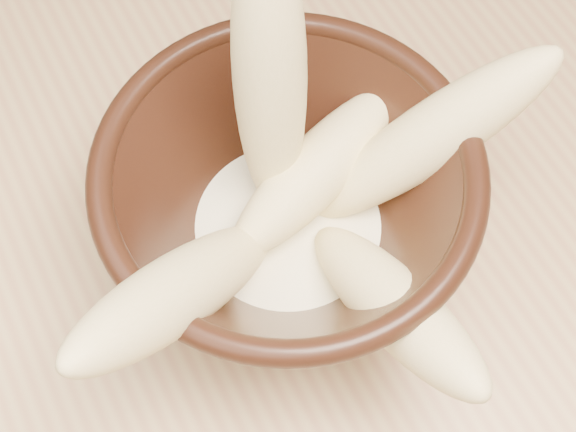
# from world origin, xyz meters

# --- Properties ---
(table) EXTENTS (1.20, 0.80, 0.75)m
(table) POSITION_xyz_m (0.00, 0.00, 0.67)
(table) COLOR tan
(table) RESTS_ON ground
(bowl) EXTENTS (0.22, 0.22, 0.12)m
(bowl) POSITION_xyz_m (-0.23, 0.02, 0.82)
(bowl) COLOR black
(bowl) RESTS_ON table
(milk_puddle) EXTENTS (0.13, 0.13, 0.02)m
(milk_puddle) POSITION_xyz_m (-0.23, 0.02, 0.79)
(milk_puddle) COLOR #FDF4CB
(milk_puddle) RESTS_ON bowl
(banana_upright) EXTENTS (0.07, 0.10, 0.20)m
(banana_upright) POSITION_xyz_m (-0.22, 0.06, 0.89)
(banana_upright) COLOR #E3D186
(banana_upright) RESTS_ON bowl
(banana_left) EXTENTS (0.17, 0.12, 0.15)m
(banana_left) POSITION_xyz_m (-0.31, -0.01, 0.86)
(banana_left) COLOR #E3D186
(banana_left) RESTS_ON bowl
(banana_right) EXTENTS (0.17, 0.07, 0.14)m
(banana_right) POSITION_xyz_m (-0.14, 0.01, 0.85)
(banana_right) COLOR #E3D186
(banana_right) RESTS_ON bowl
(banana_across) EXTENTS (0.16, 0.09, 0.06)m
(banana_across) POSITION_xyz_m (-0.20, 0.03, 0.83)
(banana_across) COLOR #E3D186
(banana_across) RESTS_ON bowl
(banana_front) EXTENTS (0.05, 0.17, 0.11)m
(banana_front) POSITION_xyz_m (-0.21, -0.07, 0.83)
(banana_front) COLOR #E3D186
(banana_front) RESTS_ON bowl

